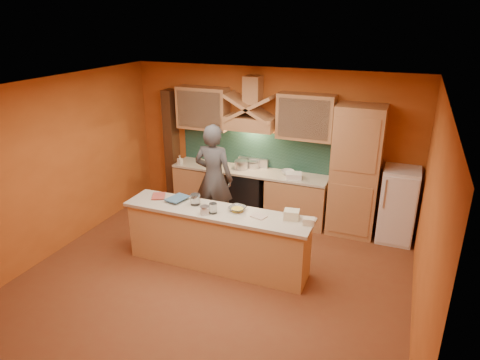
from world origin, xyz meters
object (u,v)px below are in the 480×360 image
at_px(stove, 249,193).
at_px(mixing_bowl, 237,209).
at_px(kitchen_scale, 205,210).
at_px(fridge, 398,205).
at_px(person, 214,178).

xyz_separation_m(stove, mixing_bowl, (0.49, -1.79, 0.53)).
bearing_deg(stove, kitchen_scale, -87.53).
relative_size(fridge, kitchen_scale, 10.59).
height_order(stove, mixing_bowl, mixing_bowl).
height_order(fridge, person, person).
bearing_deg(kitchen_scale, stove, 68.66).
distance_m(person, mixing_bowl, 1.35).
relative_size(stove, person, 0.46).
relative_size(stove, kitchen_scale, 7.33).
height_order(kitchen_scale, mixing_bowl, kitchen_scale).
xyz_separation_m(stove, kitchen_scale, (0.09, -2.07, 0.55)).
bearing_deg(stove, person, -116.33).
bearing_deg(fridge, mixing_bowl, -140.89).
xyz_separation_m(stove, fridge, (2.70, 0.00, 0.20)).
height_order(stove, person, person).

